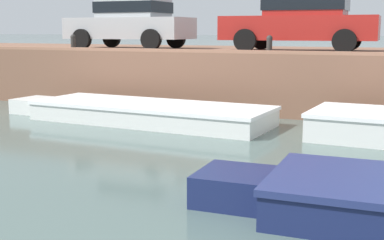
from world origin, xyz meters
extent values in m
plane|color=#4C605B|center=(0.00, 5.85, 0.00)|extent=(400.00, 400.00, 0.00)
cube|color=brown|center=(0.00, 14.70, 0.78)|extent=(60.00, 6.00, 1.56)
cube|color=#9F6C52|center=(0.00, 11.82, 1.60)|extent=(60.00, 0.24, 0.08)
cube|color=white|center=(-3.51, 9.98, 0.19)|extent=(5.74, 2.25, 0.37)
cube|color=white|center=(-6.88, 10.21, 0.19)|extent=(1.19, 1.10, 0.37)
cube|color=white|center=(-3.51, 9.98, 0.41)|extent=(5.81, 2.32, 0.08)
cube|color=brown|center=(-3.09, 9.95, 0.31)|extent=(0.35, 1.70, 0.06)
cube|color=navy|center=(0.17, 5.20, 0.20)|extent=(0.98, 1.00, 0.40)
cube|color=#B7BABC|center=(-6.13, 13.72, 2.18)|extent=(3.81, 1.68, 0.64)
cube|color=#B7BABC|center=(-5.98, 13.72, 2.80)|extent=(1.90, 1.48, 0.60)
cube|color=black|center=(-5.98, 13.72, 2.80)|extent=(1.98, 1.51, 0.33)
cylinder|color=black|center=(-7.31, 12.86, 1.86)|extent=(0.60, 0.18, 0.60)
cylinder|color=black|center=(-7.31, 14.58, 1.86)|extent=(0.60, 0.18, 0.60)
cylinder|color=black|center=(-4.95, 12.86, 1.86)|extent=(0.60, 0.18, 0.60)
cylinder|color=black|center=(-4.95, 14.58, 1.86)|extent=(0.60, 0.18, 0.60)
cube|color=#B2231E|center=(-0.87, 13.72, 2.18)|extent=(4.16, 1.94, 0.64)
cube|color=#B2231E|center=(-0.71, 13.72, 2.80)|extent=(2.10, 1.65, 0.60)
cube|color=black|center=(-0.71, 13.72, 2.80)|extent=(2.19, 1.69, 0.33)
cylinder|color=black|center=(-2.11, 12.76, 1.86)|extent=(0.61, 0.20, 0.60)
cylinder|color=black|center=(-2.17, 14.59, 1.86)|extent=(0.61, 0.20, 0.60)
cylinder|color=black|center=(0.43, 12.84, 1.86)|extent=(0.61, 0.20, 0.60)
cylinder|color=black|center=(0.37, 14.68, 1.86)|extent=(0.61, 0.20, 0.60)
cylinder|color=#2D2B28|center=(-6.99, 11.95, 1.73)|extent=(0.14, 0.14, 0.35)
sphere|color=#2D2B28|center=(-6.99, 11.95, 1.93)|extent=(0.15, 0.15, 0.15)
cylinder|color=#2D2B28|center=(-1.24, 11.95, 1.73)|extent=(0.14, 0.14, 0.35)
sphere|color=#2D2B28|center=(-1.24, 11.95, 1.93)|extent=(0.15, 0.15, 0.15)
camera|label=1|loc=(2.15, -0.95, 2.14)|focal=50.00mm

